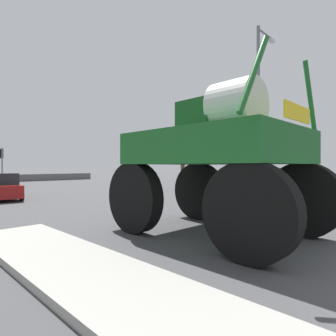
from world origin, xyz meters
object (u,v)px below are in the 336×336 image
at_px(oversize_sprayer, 218,157).
at_px(sedan_ahead, 0,187).
at_px(streetlight_near_right, 259,106).
at_px(traffic_signal_far_left, 2,159).
at_px(traffic_signal_near_right, 189,152).
at_px(bare_tree_right, 183,138).

height_order(oversize_sprayer, sedan_ahead, oversize_sprayer).
relative_size(oversize_sprayer, streetlight_near_right, 0.61).
distance_m(sedan_ahead, traffic_signal_far_left, 10.76).
relative_size(traffic_signal_near_right, streetlight_near_right, 0.39).
xyz_separation_m(traffic_signal_far_left, bare_tree_right, (10.11, -12.81, 1.70)).
bearing_deg(bare_tree_right, traffic_signal_far_left, 128.29).
height_order(oversize_sprayer, traffic_signal_far_left, oversize_sprayer).
distance_m(traffic_signal_far_left, bare_tree_right, 16.41).
bearing_deg(oversize_sprayer, streetlight_near_right, -71.38).
distance_m(oversize_sprayer, streetlight_near_right, 8.23).
bearing_deg(sedan_ahead, traffic_signal_far_left, -8.58).
relative_size(streetlight_near_right, bare_tree_right, 1.70).
bearing_deg(traffic_signal_near_right, oversize_sprayer, -132.92).
xyz_separation_m(traffic_signal_near_right, streetlight_near_right, (2.93, -2.32, 2.42)).
height_order(sedan_ahead, bare_tree_right, bare_tree_right).
bearing_deg(oversize_sprayer, traffic_signal_near_right, -42.42).
xyz_separation_m(oversize_sprayer, streetlight_near_right, (7.32, 2.39, 2.91)).
relative_size(oversize_sprayer, traffic_signal_far_left, 1.58).
xyz_separation_m(oversize_sprayer, bare_tree_right, (10.97, 10.99, 2.15)).
xyz_separation_m(sedan_ahead, traffic_signal_far_left, (2.74, 10.23, 1.90)).
distance_m(streetlight_near_right, bare_tree_right, 9.37).
relative_size(sedan_ahead, traffic_signal_far_left, 1.19).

